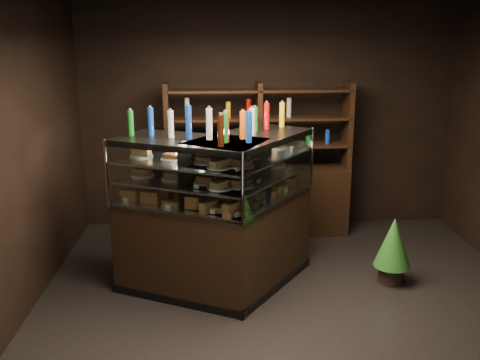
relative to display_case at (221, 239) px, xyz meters
name	(u,v)px	position (x,y,z in m)	size (l,w,h in m)	color
ground	(290,309)	(0.66, -0.53, -0.53)	(5.00, 5.00, 0.00)	black
room_shell	(295,109)	(0.66, -0.53, 1.41)	(5.02, 5.02, 3.01)	black
display_case	(221,239)	(0.00, 0.00, 0.00)	(2.15, 1.63, 1.61)	black
food_display	(220,176)	(0.00, -0.01, 0.68)	(1.72, 1.19, 0.49)	#CF7E4A
bottles_top	(220,123)	(0.00, 0.00, 1.21)	(1.55, 1.05, 0.30)	silver
potted_conifer	(393,241)	(1.82, 0.00, -0.06)	(0.39, 0.39, 0.83)	black
back_shelving	(258,190)	(0.50, 1.52, 0.08)	(2.37, 0.50, 2.00)	black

